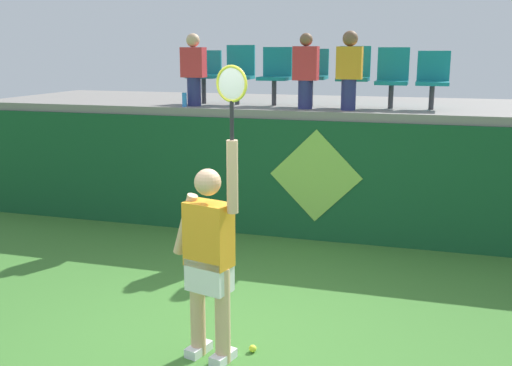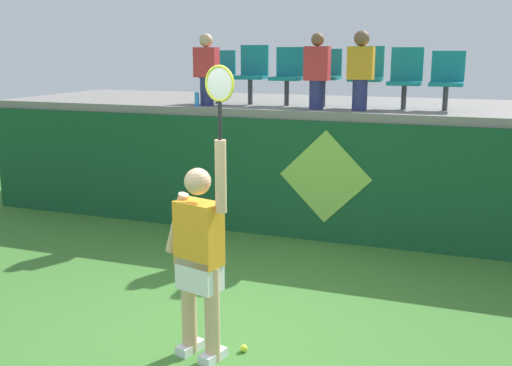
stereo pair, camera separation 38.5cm
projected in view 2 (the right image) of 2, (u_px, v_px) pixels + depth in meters
ground_plane at (210, 345)px, 5.37m from camera, size 40.00×40.00×0.00m
court_back_wall at (311, 180)px, 8.27m from camera, size 10.69×0.20×1.66m
spectator_platform at (336, 107)px, 9.39m from camera, size 10.69×2.97×0.12m
tennis_player at (200, 254)px, 4.98m from camera, size 0.74×0.35×2.47m
tennis_ball at (244, 348)px, 5.24m from camera, size 0.07×0.07×0.07m
water_bottle at (197, 99)px, 8.74m from camera, size 0.07×0.07×0.20m
stadium_chair_0 at (219, 73)px, 9.21m from camera, size 0.44×0.42×0.80m
stadium_chair_1 at (252, 72)px, 9.04m from camera, size 0.44×0.42×0.88m
stadium_chair_2 at (288, 73)px, 8.84m from camera, size 0.44×0.42×0.85m
stadium_chair_3 at (325, 73)px, 8.65m from camera, size 0.44×0.42×0.82m
stadium_chair_4 at (367, 74)px, 8.45m from camera, size 0.44×0.42×0.86m
stadium_chair_5 at (406, 76)px, 8.28m from camera, size 0.44×0.42×0.84m
stadium_chair_6 at (447, 78)px, 8.09m from camera, size 0.44×0.42×0.79m
spectator_0 at (317, 70)px, 8.23m from camera, size 0.34×0.20×1.03m
spectator_1 at (361, 69)px, 8.00m from camera, size 0.34×0.21×1.06m
spectator_2 at (207, 68)px, 8.78m from camera, size 0.34×0.20×1.04m
wall_signage_mount at (323, 241)px, 8.27m from camera, size 1.27×0.01×1.55m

